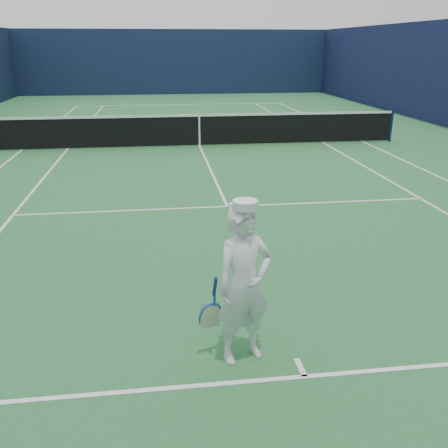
# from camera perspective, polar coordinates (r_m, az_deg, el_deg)

# --- Properties ---
(ground) EXTENTS (80.00, 80.00, 0.00)m
(ground) POSITION_cam_1_polar(r_m,az_deg,el_deg) (16.16, -2.80, 8.88)
(ground) COLOR #296C38
(ground) RESTS_ON ground
(court_markings) EXTENTS (11.03, 23.83, 0.01)m
(court_markings) POSITION_cam_1_polar(r_m,az_deg,el_deg) (16.16, -2.80, 8.90)
(court_markings) COLOR white
(court_markings) RESTS_ON ground
(windscreen_fence) EXTENTS (20.12, 36.12, 4.00)m
(windscreen_fence) POSITION_cam_1_polar(r_m,az_deg,el_deg) (15.90, -2.92, 15.97)
(windscreen_fence) COLOR #0F1937
(windscreen_fence) RESTS_ON ground
(tennis_net) EXTENTS (12.88, 0.09, 1.07)m
(tennis_net) POSITION_cam_1_polar(r_m,az_deg,el_deg) (16.06, -2.83, 10.83)
(tennis_net) COLOR #141E4C
(tennis_net) RESTS_ON ground
(tennis_player) EXTENTS (0.83, 0.57, 1.70)m
(tennis_player) POSITION_cam_1_polar(r_m,az_deg,el_deg) (4.95, 2.29, -6.96)
(tennis_player) COLOR white
(tennis_player) RESTS_ON ground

